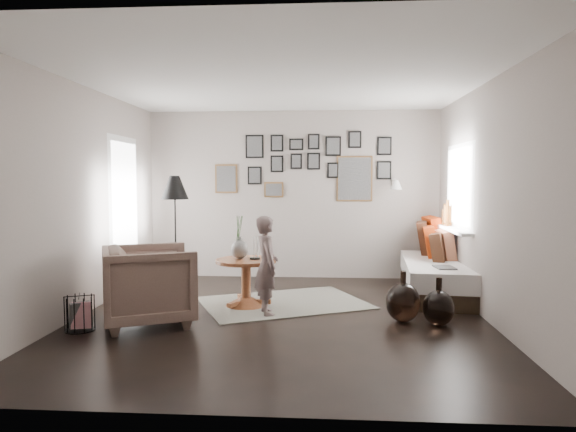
# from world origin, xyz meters

# --- Properties ---
(ground) EXTENTS (4.80, 4.80, 0.00)m
(ground) POSITION_xyz_m (0.00, 0.00, 0.00)
(ground) COLOR black
(ground) RESTS_ON ground
(wall_back) EXTENTS (4.50, 0.00, 4.50)m
(wall_back) POSITION_xyz_m (0.00, 2.40, 1.30)
(wall_back) COLOR gray
(wall_back) RESTS_ON ground
(wall_front) EXTENTS (4.50, 0.00, 4.50)m
(wall_front) POSITION_xyz_m (0.00, -2.40, 1.30)
(wall_front) COLOR gray
(wall_front) RESTS_ON ground
(wall_left) EXTENTS (0.00, 4.80, 4.80)m
(wall_left) POSITION_xyz_m (-2.25, 0.00, 1.30)
(wall_left) COLOR gray
(wall_left) RESTS_ON ground
(wall_right) EXTENTS (0.00, 4.80, 4.80)m
(wall_right) POSITION_xyz_m (2.25, 0.00, 1.30)
(wall_right) COLOR gray
(wall_right) RESTS_ON ground
(ceiling) EXTENTS (4.80, 4.80, 0.00)m
(ceiling) POSITION_xyz_m (0.00, 0.00, 2.60)
(ceiling) COLOR white
(ceiling) RESTS_ON wall_back
(door_left) EXTENTS (0.00, 2.14, 2.14)m
(door_left) POSITION_xyz_m (-2.23, 1.20, 1.05)
(door_left) COLOR white
(door_left) RESTS_ON wall_left
(window_right) EXTENTS (0.15, 1.32, 1.30)m
(window_right) POSITION_xyz_m (2.18, 1.34, 0.93)
(window_right) COLOR white
(window_right) RESTS_ON wall_right
(gallery_wall) EXTENTS (2.74, 0.03, 1.08)m
(gallery_wall) POSITION_xyz_m (0.29, 2.38, 1.74)
(gallery_wall) COLOR brown
(gallery_wall) RESTS_ON wall_back
(wall_sconce) EXTENTS (0.18, 0.36, 0.16)m
(wall_sconce) POSITION_xyz_m (1.55, 2.13, 1.46)
(wall_sconce) COLOR white
(wall_sconce) RESTS_ON wall_back
(rug) EXTENTS (2.33, 2.04, 0.01)m
(rug) POSITION_xyz_m (-0.01, 0.66, 0.01)
(rug) COLOR #B9B7A3
(rug) RESTS_ON ground
(pedestal_table) EXTENTS (0.73, 0.73, 0.57)m
(pedestal_table) POSITION_xyz_m (-0.46, 0.50, 0.27)
(pedestal_table) COLOR brown
(pedestal_table) RESTS_ON ground
(vase) EXTENTS (0.21, 0.21, 0.52)m
(vase) POSITION_xyz_m (-0.54, 0.52, 0.74)
(vase) COLOR black
(vase) RESTS_ON pedestal_table
(candles) EXTENTS (0.13, 0.13, 0.27)m
(candles) POSITION_xyz_m (-0.35, 0.50, 0.71)
(candles) COLOR black
(candles) RESTS_ON pedestal_table
(daybed) EXTENTS (1.06, 2.12, 1.00)m
(daybed) POSITION_xyz_m (2.00, 1.36, 0.32)
(daybed) COLOR black
(daybed) RESTS_ON ground
(magazine_on_daybed) EXTENTS (0.25, 0.32, 0.02)m
(magazine_on_daybed) POSITION_xyz_m (1.95, 0.71, 0.47)
(magazine_on_daybed) COLOR black
(magazine_on_daybed) RESTS_ON daybed
(armchair) EXTENTS (1.21, 1.20, 0.84)m
(armchair) POSITION_xyz_m (-1.37, -0.34, 0.42)
(armchair) COLOR brown
(armchair) RESTS_ON ground
(armchair_cushion) EXTENTS (0.50, 0.51, 0.17)m
(armchair_cushion) POSITION_xyz_m (-1.34, -0.29, 0.48)
(armchair_cushion) COLOR silver
(armchair_cushion) RESTS_ON armchair
(floor_lamp) EXTENTS (0.37, 0.37, 1.59)m
(floor_lamp) POSITION_xyz_m (-1.53, 1.21, 1.37)
(floor_lamp) COLOR black
(floor_lamp) RESTS_ON ground
(magazine_basket) EXTENTS (0.37, 0.37, 0.35)m
(magazine_basket) POSITION_xyz_m (-2.00, -0.62, 0.17)
(magazine_basket) COLOR black
(magazine_basket) RESTS_ON ground
(demijohn_large) EXTENTS (0.37, 0.37, 0.56)m
(demijohn_large) POSITION_xyz_m (1.33, -0.08, 0.22)
(demijohn_large) COLOR black
(demijohn_large) RESTS_ON ground
(demijohn_small) EXTENTS (0.33, 0.33, 0.51)m
(demijohn_small) POSITION_xyz_m (1.68, -0.20, 0.19)
(demijohn_small) COLOR black
(demijohn_small) RESTS_ON ground
(child) EXTENTS (0.39, 0.48, 1.13)m
(child) POSITION_xyz_m (-0.17, 0.13, 0.56)
(child) COLOR #64514E
(child) RESTS_ON ground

